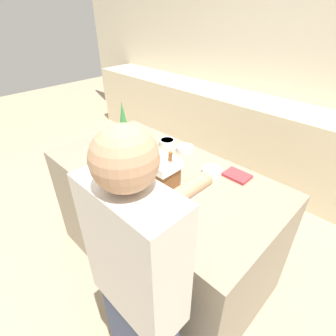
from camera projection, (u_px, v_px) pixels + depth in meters
name	position (u px, v px, depth m)	size (l,w,h in m)	color
ground_plane	(162.00, 258.00, 2.30)	(12.00, 12.00, 0.00)	tan
wall_back	(299.00, 66.00, 2.88)	(8.00, 0.05, 2.60)	beige
back_cabinet_block	(269.00, 143.00, 3.14)	(6.00, 0.60, 0.93)	beige
kitchen_island	(161.00, 220.00, 2.06)	(1.69, 0.90, 0.91)	gray
baking_tray	(161.00, 189.00, 1.63)	(0.41, 0.28, 0.01)	#B2B2BC
gingerbread_house	(161.00, 174.00, 1.57)	(0.21, 0.17, 0.26)	brown
decorative_tree	(124.00, 126.00, 2.00)	(0.12, 0.12, 0.38)	#33843D
candy_bowl_behind_tray	(109.00, 132.00, 2.30)	(0.10, 0.10, 0.04)	silver
candy_bowl_near_tray_left	(167.00, 142.00, 2.12)	(0.13, 0.13, 0.05)	white
candy_bowl_front_corner	(185.00, 149.00, 2.04)	(0.13, 0.13, 0.04)	white
candy_bowl_center_rear	(212.00, 171.00, 1.77)	(0.13, 0.13, 0.04)	white
cookbook	(237.00, 175.00, 1.75)	(0.17, 0.12, 0.02)	#B23338
person	(139.00, 293.00, 1.14)	(0.43, 0.53, 1.62)	#424C6B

